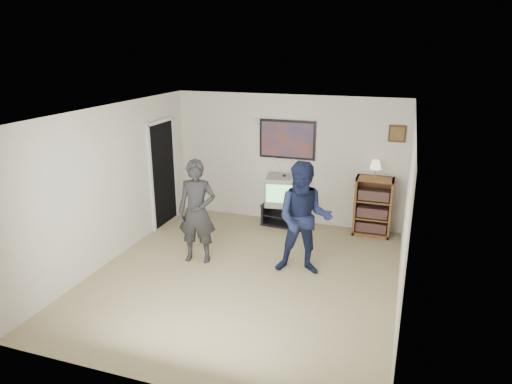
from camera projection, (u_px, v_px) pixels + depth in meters
The scene contains 13 objects.
room_shell at pixel (251, 192), 6.91m from camera, with size 4.51×5.00×2.51m.
media_stand at pixel (285, 215), 8.92m from camera, with size 0.88×0.55×0.42m.
crt_television at pixel (284, 190), 8.77m from camera, with size 0.67×0.57×0.57m, color gray, non-canonical shape.
bookshelf at pixel (373, 207), 8.36m from camera, with size 0.67×0.38×1.10m, color #532F19, non-canonical shape.
table_lamp at pixel (375, 169), 8.13m from camera, with size 0.21×0.21×0.33m, color #FFE2C1, non-canonical shape.
person_tall at pixel (197, 212), 7.25m from camera, with size 0.62×0.40×1.69m, color #232425.
person_short at pixel (304, 219), 6.84m from camera, with size 0.86×0.67×1.76m, color #171F40.
controller_left at pixel (204, 191), 7.34m from camera, with size 0.03×0.12×0.03m, color white.
controller_right at pixel (305, 198), 6.96m from camera, with size 0.04×0.12×0.04m, color white.
poster at pixel (287, 140), 8.71m from camera, with size 1.10×0.03×0.75m, color black.
air_vent at pixel (260, 122), 8.79m from camera, with size 0.28×0.02×0.14m, color white.
small_picture at pixel (397, 134), 8.04m from camera, with size 0.30×0.03×0.30m, color #442815.
doorway at pixel (163, 174), 8.79m from camera, with size 0.03×0.85×2.00m, color black.
Camera 1 is at (2.15, -5.87, 3.37)m, focal length 32.00 mm.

